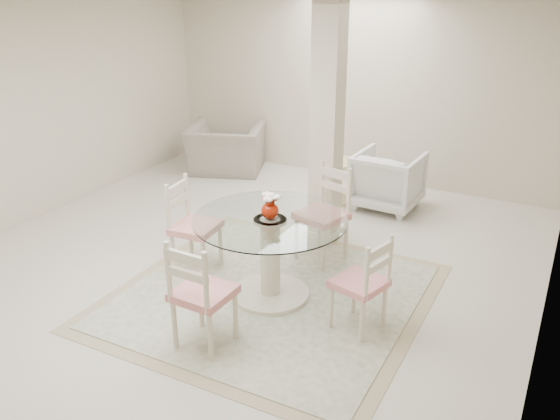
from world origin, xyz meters
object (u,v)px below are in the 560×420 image
at_px(column, 327,127).
at_px(dining_table, 270,258).
at_px(dining_chair_west, 189,219).
at_px(dining_chair_north, 327,207).
at_px(dining_chair_east, 366,278).
at_px(side_table, 338,182).
at_px(armchair_white, 388,180).
at_px(dining_chair_south, 198,288).
at_px(red_vase, 270,206).
at_px(recliner_taupe, 226,149).

distance_m(column, dining_table, 1.78).
bearing_deg(dining_chair_west, dining_chair_north, -56.53).
relative_size(dining_chair_east, side_table, 1.80).
height_order(dining_chair_east, armchair_white, dining_chair_east).
distance_m(dining_chair_south, armchair_white, 3.81).
distance_m(dining_table, side_table, 2.72).
bearing_deg(dining_chair_north, dining_chair_west, -125.11).
xyz_separation_m(dining_table, red_vase, (0.00, -0.00, 0.54)).
xyz_separation_m(dining_chair_east, dining_chair_north, (-0.87, 1.15, 0.08)).
relative_size(column, dining_chair_east, 2.65).
distance_m(column, dining_chair_west, 1.84).
height_order(dining_table, red_vase, red_vase).
bearing_deg(column, dining_table, -86.46).
bearing_deg(recliner_taupe, dining_chair_east, 117.41).
distance_m(dining_chair_north, side_table, 1.79).
relative_size(dining_chair_south, side_table, 1.98).
relative_size(dining_table, recliner_taupe, 1.29).
height_order(dining_table, dining_chair_north, dining_chair_north).
height_order(column, armchair_white, column).
distance_m(red_vase, dining_chair_west, 1.09).
bearing_deg(dining_chair_south, dining_chair_west, -49.40).
bearing_deg(dining_chair_south, recliner_taupe, -58.14).
relative_size(dining_table, red_vase, 5.78).
distance_m(column, armchair_white, 1.62).
bearing_deg(armchair_white, dining_table, 87.65).
bearing_deg(side_table, recliner_taupe, 170.63).
bearing_deg(dining_chair_west, dining_chair_east, -101.56).
distance_m(column, dining_chair_east, 2.14).
height_order(dining_chair_west, recliner_taupe, dining_chair_west).
xyz_separation_m(dining_table, armchair_white, (0.27, 2.76, -0.05)).
relative_size(dining_chair_west, armchair_white, 1.32).
relative_size(dining_chair_north, dining_chair_south, 1.04).
bearing_deg(armchair_white, side_table, 9.73).
relative_size(dining_chair_north, side_table, 2.06).
relative_size(dining_chair_east, armchair_white, 1.22).
distance_m(dining_table, dining_chair_south, 1.04).
xyz_separation_m(red_vase, side_table, (-0.40, 2.69, -0.70)).
xyz_separation_m(dining_chair_north, side_table, (-0.54, 1.67, -0.35)).
height_order(dining_chair_north, dining_chair_south, dining_chair_north).
xyz_separation_m(dining_table, dining_chair_south, (-0.12, -1.02, 0.16)).
height_order(recliner_taupe, armchair_white, armchair_white).
relative_size(dining_chair_north, dining_chair_west, 1.05).
height_order(red_vase, dining_chair_south, dining_chair_south).
bearing_deg(red_vase, side_table, 98.44).
distance_m(recliner_taupe, side_table, 2.05).
bearing_deg(dining_chair_north, side_table, 124.63).
distance_m(dining_chair_east, dining_chair_south, 1.43).
bearing_deg(dining_table, dining_chair_east, -7.66).
bearing_deg(dining_chair_west, side_table, -18.05).
relative_size(column, armchair_white, 3.22).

